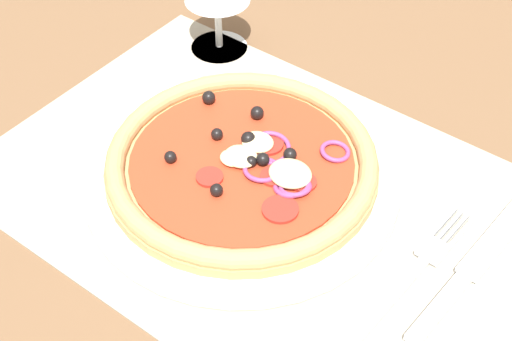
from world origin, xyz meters
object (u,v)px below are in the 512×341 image
at_px(pizza, 242,163).
at_px(knife, 476,262).
at_px(plate, 241,176).
at_px(fork, 418,267).

relative_size(pizza, knife, 1.25).
bearing_deg(plate, knife, 10.87).
distance_m(pizza, knife, 0.22).
bearing_deg(knife, plate, 104.20).
bearing_deg(fork, knife, -44.52).
relative_size(plate, fork, 1.63).
height_order(plate, fork, plate).
bearing_deg(knife, pizza, 104.11).
bearing_deg(knife, fork, 135.82).
bearing_deg(pizza, knife, 10.78).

